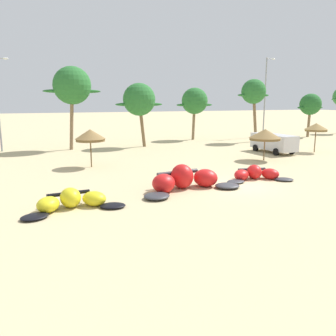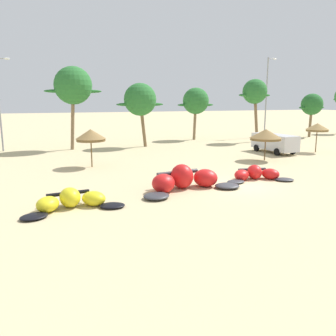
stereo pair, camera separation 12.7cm
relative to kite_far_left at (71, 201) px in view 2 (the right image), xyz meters
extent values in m
plane|color=#C6B284|center=(10.09, 1.18, -0.37)|extent=(260.00, 260.00, 0.00)
ellipsoid|color=black|center=(-1.72, -0.94, -0.28)|extent=(1.59, 1.46, 0.20)
ellipsoid|color=yellow|center=(-1.10, -0.13, -0.01)|extent=(1.50, 1.60, 0.73)
ellipsoid|color=yellow|center=(-0.03, 0.27, 0.11)|extent=(1.14, 1.38, 0.98)
ellipsoid|color=yellow|center=(1.10, 0.11, -0.01)|extent=(1.60, 1.62, 0.73)
ellipsoid|color=black|center=(1.88, -0.55, -0.28)|extent=(1.48, 1.28, 0.20)
cylinder|color=black|center=(-0.08, 0.71, 0.21)|extent=(2.13, 0.42, 0.19)
cube|color=black|center=(-0.02, 0.14, 0.11)|extent=(0.82, 0.54, 0.04)
ellipsoid|color=#333338|center=(4.44, 0.15, -0.23)|extent=(1.93, 1.86, 0.29)
ellipsoid|color=red|center=(5.23, 1.23, 0.16)|extent=(1.85, 1.92, 1.08)
ellipsoid|color=red|center=(6.62, 1.79, 0.35)|extent=(1.50, 1.65, 1.45)
ellipsoid|color=red|center=(8.10, 1.62, 0.16)|extent=(1.97, 1.98, 1.08)
ellipsoid|color=#333338|center=(9.15, 0.79, -0.23)|extent=(1.73, 1.60, 0.29)
cylinder|color=#333338|center=(6.55, 2.30, 0.48)|extent=(2.79, 0.62, 0.25)
cube|color=#333338|center=(6.64, 1.64, 0.35)|extent=(1.07, 0.67, 0.04)
ellipsoid|color=#333338|center=(10.34, 1.75, -0.28)|extent=(1.36, 1.12, 0.19)
ellipsoid|color=red|center=(11.10, 2.30, -0.02)|extent=(1.52, 1.51, 0.70)
ellipsoid|color=red|center=(12.15, 2.38, 0.10)|extent=(1.13, 1.36, 0.95)
ellipsoid|color=red|center=(13.11, 1.94, -0.02)|extent=(1.35, 1.49, 0.70)
ellipsoid|color=#333338|center=(13.63, 1.16, -0.28)|extent=(1.52, 1.41, 0.19)
cylinder|color=#333338|center=(12.23, 2.80, 0.19)|extent=(1.95, 0.52, 0.18)
cube|color=#333338|center=(12.13, 2.26, 0.10)|extent=(0.78, 0.56, 0.04)
cylinder|color=brown|center=(2.58, 10.51, 0.74)|extent=(0.10, 0.10, 2.23)
cone|color=olive|center=(2.58, 10.51, 2.23)|extent=(2.35, 2.35, 0.75)
cylinder|color=brown|center=(2.58, 10.51, 1.76)|extent=(2.24, 2.24, 0.20)
cylinder|color=brown|center=(17.22, 8.26, 0.61)|extent=(0.10, 0.10, 1.96)
cone|color=olive|center=(17.22, 8.26, 1.97)|extent=(2.75, 2.75, 0.77)
cylinder|color=brown|center=(17.22, 8.26, 1.49)|extent=(2.61, 2.61, 0.20)
cylinder|color=brown|center=(24.96, 10.47, 0.78)|extent=(0.10, 0.10, 2.30)
cone|color=olive|center=(24.96, 10.47, 2.24)|extent=(2.23, 2.23, 0.62)
cylinder|color=olive|center=(24.96, 10.47, 1.83)|extent=(2.12, 2.12, 0.20)
cube|color=silver|center=(20.82, 11.68, 0.72)|extent=(2.15, 5.11, 1.50)
cube|color=black|center=(20.75, 13.06, 0.98)|extent=(1.93, 1.35, 0.56)
cylinder|color=black|center=(19.79, 13.19, -0.03)|extent=(0.27, 0.69, 0.68)
cylinder|color=black|center=(21.70, 13.29, -0.03)|extent=(0.27, 0.69, 0.68)
cylinder|color=black|center=(19.94, 10.08, -0.03)|extent=(0.27, 0.69, 0.68)
cylinder|color=black|center=(21.85, 10.18, -0.03)|extent=(0.27, 0.69, 0.68)
cylinder|color=#7F6647|center=(2.33, 21.22, 2.96)|extent=(0.77, 0.36, 6.68)
sphere|color=#286B2D|center=(2.54, 21.22, 6.30)|extent=(3.91, 3.91, 3.91)
ellipsoid|color=#286B2D|center=(0.97, 21.22, 5.71)|extent=(2.74, 0.50, 0.36)
ellipsoid|color=#286B2D|center=(4.10, 21.22, 5.71)|extent=(2.74, 0.50, 0.36)
cylinder|color=brown|center=(9.86, 20.75, 2.25)|extent=(0.90, 0.36, 5.25)
sphere|color=#286B2D|center=(9.59, 20.75, 4.87)|extent=(3.58, 3.58, 3.58)
ellipsoid|color=#286B2D|center=(8.16, 20.75, 4.33)|extent=(2.50, 0.50, 0.36)
ellipsoid|color=#286B2D|center=(11.02, 20.75, 4.33)|extent=(2.50, 0.50, 0.36)
cylinder|color=#7F6647|center=(18.32, 25.14, 2.16)|extent=(0.54, 0.36, 5.07)
sphere|color=#286B2D|center=(18.41, 25.14, 4.69)|extent=(3.42, 3.42, 3.42)
ellipsoid|color=#286B2D|center=(17.04, 25.14, 4.17)|extent=(2.39, 0.50, 0.36)
ellipsoid|color=#286B2D|center=(19.78, 25.14, 4.17)|extent=(2.39, 0.50, 0.36)
cylinder|color=brown|center=(24.43, 20.26, 2.73)|extent=(1.03, 0.36, 6.21)
sphere|color=#286B2D|center=(24.09, 20.26, 5.84)|extent=(3.01, 3.01, 3.01)
ellipsoid|color=#286B2D|center=(22.89, 20.26, 5.39)|extent=(2.10, 0.50, 0.36)
ellipsoid|color=#286B2D|center=(25.30, 20.26, 5.39)|extent=(2.10, 0.50, 0.36)
cylinder|color=brown|center=(35.12, 22.49, 1.91)|extent=(0.45, 0.36, 4.58)
sphere|color=#236028|center=(35.17, 22.49, 4.20)|extent=(2.98, 2.98, 2.98)
ellipsoid|color=#236028|center=(33.98, 22.49, 3.76)|extent=(2.09, 0.50, 0.36)
ellipsoid|color=#236028|center=(36.36, 22.49, 3.76)|extent=(2.09, 0.50, 0.36)
cylinder|color=gray|center=(-4.15, 22.40, 8.85)|extent=(1.05, 0.10, 0.10)
ellipsoid|color=silver|center=(-3.62, 22.40, 8.85)|extent=(0.56, 0.24, 0.20)
cylinder|color=gray|center=(29.17, 24.87, 5.09)|extent=(0.18, 0.18, 10.93)
cylinder|color=gray|center=(29.72, 24.87, 10.40)|extent=(1.09, 0.10, 0.10)
ellipsoid|color=silver|center=(30.26, 24.87, 10.40)|extent=(0.56, 0.24, 0.20)
camera|label=1|loc=(-1.50, -16.98, 4.86)|focal=37.39mm
camera|label=2|loc=(-1.38, -17.03, 4.86)|focal=37.39mm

